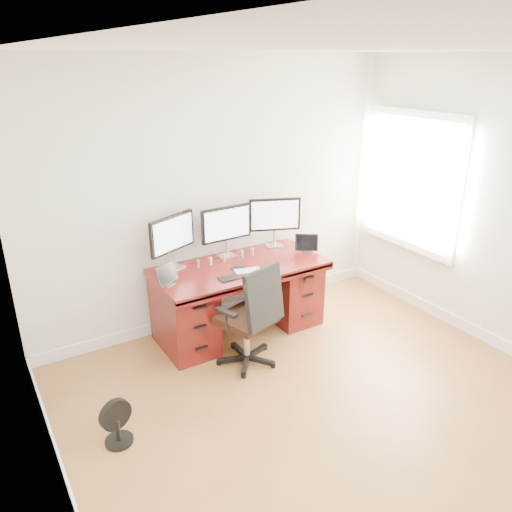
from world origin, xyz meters
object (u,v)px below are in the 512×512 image
desk (239,296)px  floor_fan (117,423)px  monitor_center (226,225)px  office_chair (250,333)px  keyboard (248,271)px

desk → floor_fan: bearing=-148.9°
desk → monitor_center: 0.72m
floor_fan → monitor_center: monitor_center is taller
floor_fan → monitor_center: (1.57, 1.18, 0.91)m
office_chair → monitor_center: size_ratio=1.81×
desk → floor_fan: (-1.57, -0.95, -0.23)m
floor_fan → keyboard: 1.82m
office_chair → floor_fan: size_ratio=2.75×
office_chair → floor_fan: 1.42m
desk → keyboard: (-0.01, -0.20, 0.36)m
monitor_center → desk: bearing=-91.5°
floor_fan → monitor_center: 2.16m
monitor_center → keyboard: size_ratio=2.21×
monitor_center → keyboard: 0.55m
floor_fan → desk: bearing=16.2°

